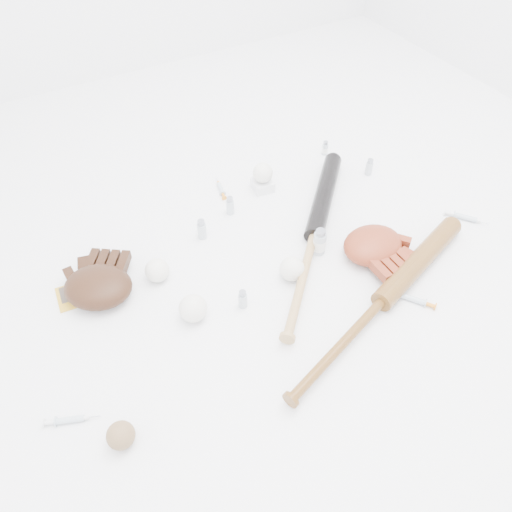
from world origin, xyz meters
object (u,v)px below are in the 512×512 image
bat_dark (314,235)px  pedestal (263,185)px  bat_wood (382,301)px  glove_dark (98,287)px

bat_dark → pedestal: bat_dark is taller
pedestal → bat_wood: bearing=-87.3°
glove_dark → bat_wood: bearing=2.0°
bat_wood → glove_dark: bearing=129.1°
bat_dark → glove_dark: size_ratio=3.70×
bat_dark → bat_wood: (0.02, -0.33, 0.00)m
bat_dark → pedestal: size_ratio=12.70×
glove_dark → bat_dark: bearing=24.3°
bat_dark → bat_wood: 0.33m
bat_dark → bat_wood: same height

